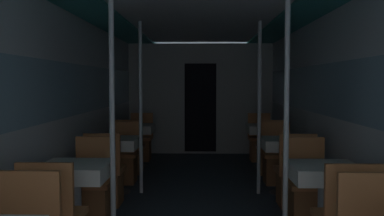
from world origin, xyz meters
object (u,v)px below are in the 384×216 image
at_px(chair_left_far_2, 123,163).
at_px(dining_table_right_1, 324,178).
at_px(dining_table_left_3, 136,132).
at_px(chair_right_far_1, 307,197).
at_px(chair_right_near_2, 294,183).
at_px(chair_right_far_3, 260,146).
at_px(dining_table_right_2, 285,148).
at_px(support_pole_right_2, 259,108).
at_px(support_pole_right_1, 286,120).
at_px(support_pole_left_1, 112,120).
at_px(dining_table_right_3, 265,132).
at_px(chair_left_near_2, 106,182).
at_px(chair_left_far_1, 92,196).
at_px(chair_right_far_2, 277,164).
at_px(chair_right_near_3, 270,157).
at_px(dining_table_left_1, 75,177).
at_px(dining_table_left_2, 115,147).
at_px(chair_left_near_3, 130,156).
at_px(chair_left_far_3, 141,146).
at_px(support_pole_left_2, 141,108).

distance_m(chair_left_far_2, dining_table_right_1, 3.24).
xyz_separation_m(dining_table_left_3, chair_right_far_1, (2.21, -2.96, -0.32)).
height_order(chair_right_near_2, chair_right_far_3, same).
bearing_deg(dining_table_right_2, support_pole_right_2, 180.00).
height_order(dining_table_right_1, support_pole_right_1, support_pole_right_1).
relative_size(support_pole_left_1, dining_table_right_3, 3.09).
bearing_deg(support_pole_left_1, support_pole_right_1, 0.00).
bearing_deg(chair_left_near_2, chair_left_far_1, -90.00).
height_order(chair_left_near_2, chair_right_far_2, same).
relative_size(chair_right_far_1, chair_right_near_3, 1.00).
xyz_separation_m(chair_right_far_2, chair_right_near_3, (0.00, 0.62, 0.00)).
height_order(dining_table_left_1, chair_left_near_2, chair_left_near_2).
bearing_deg(chair_right_near_2, chair_left_near_2, 180.00).
distance_m(dining_table_right_3, chair_right_far_3, 0.66).
bearing_deg(chair_right_near_2, dining_table_right_2, 90.00).
bearing_deg(chair_left_far_2, chair_left_far_1, 90.00).
height_order(dining_table_left_2, chair_left_near_3, chair_left_near_3).
height_order(dining_table_left_2, chair_left_far_2, chair_left_far_2).
height_order(chair_left_near_3, chair_right_near_3, same).
relative_size(chair_left_near_3, dining_table_right_2, 1.21).
distance_m(dining_table_left_2, dining_table_left_3, 1.77).
bearing_deg(dining_table_right_1, dining_table_left_2, 141.40).
bearing_deg(chair_right_near_2, support_pole_right_2, 120.57).
xyz_separation_m(chair_right_far_1, chair_right_far_2, (0.00, 1.77, 0.00)).
height_order(chair_left_far_1, chair_left_far_3, same).
height_order(support_pole_left_2, chair_right_far_2, support_pole_left_2).
distance_m(chair_left_far_1, dining_table_right_1, 2.31).
xyz_separation_m(chair_right_near_2, support_pole_right_2, (-0.34, 0.57, 0.84)).
height_order(support_pole_left_2, support_pole_right_2, same).
bearing_deg(dining_table_left_1, chair_right_far_2, 46.60).
relative_size(chair_left_far_1, chair_left_far_2, 1.00).
relative_size(dining_table_left_1, chair_right_near_2, 0.83).
xyz_separation_m(chair_left_far_2, chair_right_far_3, (2.21, 1.77, 0.00)).
relative_size(dining_table_left_2, chair_left_far_3, 0.83).
bearing_deg(chair_left_far_2, dining_table_right_3, -151.67).
distance_m(chair_left_near_2, chair_right_far_3, 3.66).
bearing_deg(dining_table_left_1, chair_right_near_2, 28.33).
relative_size(dining_table_left_1, chair_left_far_3, 0.83).
bearing_deg(chair_right_near_2, dining_table_right_3, 90.00).
height_order(chair_left_near_2, chair_right_far_1, same).
bearing_deg(chair_left_far_1, support_pole_right_2, -147.51).
height_order(dining_table_left_2, chair_right_near_2, chair_right_near_2).
bearing_deg(support_pole_right_2, dining_table_right_3, 79.14).
relative_size(dining_table_left_1, dining_table_left_3, 1.00).
distance_m(support_pole_left_1, support_pole_right_1, 1.54).
bearing_deg(chair_right_near_3, chair_left_near_3, 180.00).
xyz_separation_m(chair_left_near_2, chair_right_far_2, (2.21, 1.15, 0.00)).
bearing_deg(chair_left_far_3, dining_table_left_2, 90.00).
bearing_deg(chair_right_near_3, dining_table_left_2, -151.67).
distance_m(support_pole_left_1, dining_table_right_2, 2.63).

